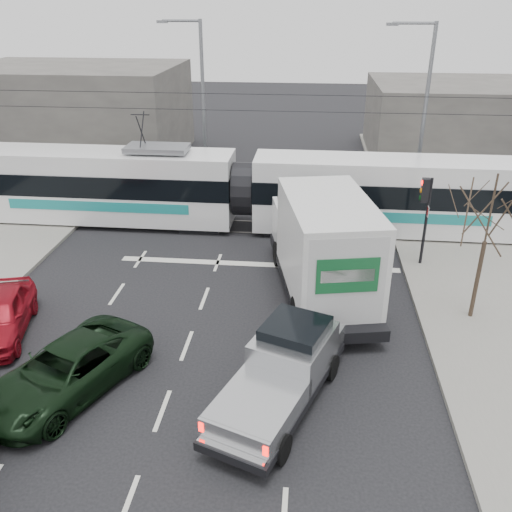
# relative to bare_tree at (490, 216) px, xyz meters

# --- Properties ---
(ground) EXTENTS (120.00, 120.00, 0.00)m
(ground) POSITION_rel_bare_tree_xyz_m (-7.60, -2.50, -3.79)
(ground) COLOR black
(ground) RESTS_ON ground
(rails) EXTENTS (60.00, 1.60, 0.03)m
(rails) POSITION_rel_bare_tree_xyz_m (-7.60, 7.50, -3.78)
(rails) COLOR #33302D
(rails) RESTS_ON ground
(building_left) EXTENTS (14.00, 10.00, 6.00)m
(building_left) POSITION_rel_bare_tree_xyz_m (-21.60, 19.50, -0.79)
(building_left) COLOR slate
(building_left) RESTS_ON ground
(building_right) EXTENTS (12.00, 10.00, 5.00)m
(building_right) POSITION_rel_bare_tree_xyz_m (4.40, 21.50, -1.29)
(building_right) COLOR slate
(building_right) RESTS_ON ground
(bare_tree) EXTENTS (2.40, 2.40, 5.00)m
(bare_tree) POSITION_rel_bare_tree_xyz_m (0.00, 0.00, 0.00)
(bare_tree) COLOR #47382B
(bare_tree) RESTS_ON ground
(traffic_signal) EXTENTS (0.44, 0.44, 3.60)m
(traffic_signal) POSITION_rel_bare_tree_xyz_m (-1.13, 4.00, -1.05)
(traffic_signal) COLOR black
(traffic_signal) RESTS_ON ground
(street_lamp_near) EXTENTS (2.38, 0.25, 9.00)m
(street_lamp_near) POSITION_rel_bare_tree_xyz_m (-0.29, 11.50, 1.32)
(street_lamp_near) COLOR slate
(street_lamp_near) RESTS_ON ground
(street_lamp_far) EXTENTS (2.38, 0.25, 9.00)m
(street_lamp_far) POSITION_rel_bare_tree_xyz_m (-11.79, 13.50, 1.32)
(street_lamp_far) COLOR slate
(street_lamp_far) RESTS_ON ground
(catenary) EXTENTS (60.00, 0.20, 7.00)m
(catenary) POSITION_rel_bare_tree_xyz_m (-7.60, 7.50, 0.09)
(catenary) COLOR black
(catenary) RESTS_ON ground
(tram) EXTENTS (25.62, 2.72, 5.23)m
(tram) POSITION_rel_bare_tree_xyz_m (-8.72, 7.50, -1.94)
(tram) COLOR white
(tram) RESTS_ON ground
(silver_pickup) EXTENTS (3.68, 5.78, 1.99)m
(silver_pickup) POSITION_rel_bare_tree_xyz_m (-6.12, -4.66, -2.80)
(silver_pickup) COLOR black
(silver_pickup) RESTS_ON ground
(box_truck) EXTENTS (4.20, 8.25, 3.94)m
(box_truck) POSITION_rel_bare_tree_xyz_m (-5.09, 1.19, -1.85)
(box_truck) COLOR black
(box_truck) RESTS_ON ground
(navy_pickup) EXTENTS (2.69, 5.17, 2.07)m
(navy_pickup) POSITION_rel_bare_tree_xyz_m (-4.10, 4.65, -2.77)
(navy_pickup) COLOR black
(navy_pickup) RESTS_ON ground
(green_car) EXTENTS (4.20, 5.56, 1.40)m
(green_car) POSITION_rel_bare_tree_xyz_m (-12.06, -4.97, -3.09)
(green_car) COLOR black
(green_car) RESTS_ON ground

